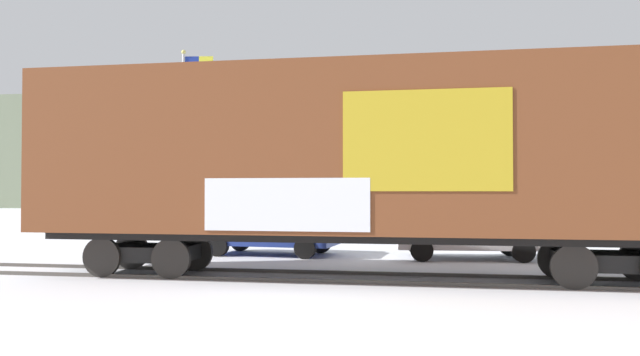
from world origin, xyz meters
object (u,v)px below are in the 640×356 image
(parked_car_blue, at_px, (270,227))
(freight_car, at_px, (364,154))
(parked_car_white, at_px, (467,230))
(flagpole, at_px, (188,122))

(parked_car_blue, bearing_deg, freight_car, -55.65)
(freight_car, bearing_deg, parked_car_white, 59.40)
(parked_car_blue, height_order, parked_car_white, parked_car_white)
(flagpole, distance_m, parked_car_white, 11.94)
(parked_car_white, bearing_deg, flagpole, 155.95)
(parked_car_blue, bearing_deg, parked_car_white, -2.46)
(parked_car_white, bearing_deg, parked_car_blue, 177.54)
(flagpole, xyz_separation_m, parked_car_blue, (4.34, -4.35, -3.84))
(freight_car, bearing_deg, flagpole, 129.77)
(parked_car_blue, distance_m, parked_car_white, 5.99)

